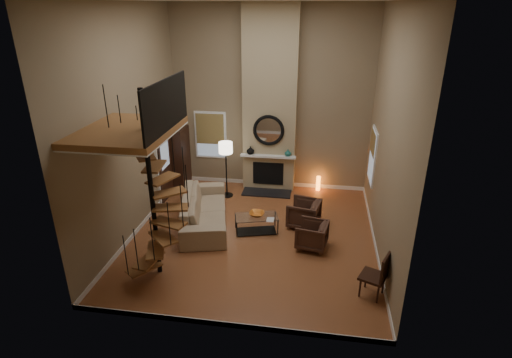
% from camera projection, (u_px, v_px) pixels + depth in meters
% --- Properties ---
extents(ground, '(6.00, 6.50, 0.01)m').
position_uv_depth(ground, '(254.00, 236.00, 10.43)').
color(ground, '#AE6538').
rests_on(ground, ground).
extents(back_wall, '(6.00, 0.02, 5.50)m').
position_uv_depth(back_wall, '(271.00, 101.00, 12.30)').
color(back_wall, '#8C795A').
rests_on(back_wall, ground).
extents(front_wall, '(6.00, 0.02, 5.50)m').
position_uv_depth(front_wall, '(220.00, 190.00, 6.39)').
color(front_wall, '#8C795A').
rests_on(front_wall, ground).
extents(left_wall, '(0.02, 6.50, 5.50)m').
position_uv_depth(left_wall, '(129.00, 126.00, 9.77)').
color(left_wall, '#8C795A').
rests_on(left_wall, ground).
extents(right_wall, '(0.02, 6.50, 5.50)m').
position_uv_depth(right_wall, '(389.00, 137.00, 8.92)').
color(right_wall, '#8C795A').
rests_on(right_wall, ground).
extents(ceiling, '(6.00, 6.50, 0.01)m').
position_uv_depth(ceiling, '(253.00, 0.00, 8.27)').
color(ceiling, silver).
rests_on(ceiling, back_wall).
extents(baseboard_back, '(6.00, 0.02, 0.12)m').
position_uv_depth(baseboard_back, '(269.00, 183.00, 13.34)').
color(baseboard_back, white).
rests_on(baseboard_back, ground).
extents(baseboard_front, '(6.00, 0.02, 0.12)m').
position_uv_depth(baseboard_front, '(225.00, 324.00, 7.46)').
color(baseboard_front, white).
rests_on(baseboard_front, ground).
extents(baseboard_left, '(0.02, 6.50, 0.12)m').
position_uv_depth(baseboard_left, '(142.00, 225.00, 10.82)').
color(baseboard_left, white).
rests_on(baseboard_left, ground).
extents(baseboard_right, '(0.02, 6.50, 0.12)m').
position_uv_depth(baseboard_right, '(375.00, 243.00, 9.98)').
color(baseboard_right, white).
rests_on(baseboard_right, ground).
extents(chimney_breast, '(1.60, 0.38, 5.50)m').
position_uv_depth(chimney_breast, '(270.00, 102.00, 12.12)').
color(chimney_breast, tan).
rests_on(chimney_breast, ground).
extents(hearth, '(1.50, 0.60, 0.04)m').
position_uv_depth(hearth, '(267.00, 193.00, 12.75)').
color(hearth, black).
rests_on(hearth, ground).
extents(firebox, '(0.95, 0.02, 0.72)m').
position_uv_depth(firebox, '(268.00, 173.00, 12.81)').
color(firebox, black).
rests_on(firebox, chimney_breast).
extents(mantel, '(1.70, 0.18, 0.06)m').
position_uv_depth(mantel, '(268.00, 156.00, 12.50)').
color(mantel, white).
rests_on(mantel, chimney_breast).
extents(mirror_frame, '(0.94, 0.10, 0.94)m').
position_uv_depth(mirror_frame, '(269.00, 130.00, 12.24)').
color(mirror_frame, black).
rests_on(mirror_frame, chimney_breast).
extents(mirror_disc, '(0.80, 0.01, 0.80)m').
position_uv_depth(mirror_disc, '(269.00, 130.00, 12.25)').
color(mirror_disc, white).
rests_on(mirror_disc, chimney_breast).
extents(vase_left, '(0.24, 0.24, 0.25)m').
position_uv_depth(vase_left, '(250.00, 150.00, 12.55)').
color(vase_left, black).
rests_on(vase_left, mantel).
extents(vase_right, '(0.20, 0.20, 0.21)m').
position_uv_depth(vase_right, '(288.00, 153.00, 12.40)').
color(vase_right, '#195A53').
rests_on(vase_right, mantel).
extents(window_back, '(1.02, 0.06, 1.52)m').
position_uv_depth(window_back, '(211.00, 134.00, 12.98)').
color(window_back, white).
rests_on(window_back, back_wall).
extents(window_right, '(0.06, 1.02, 1.52)m').
position_uv_depth(window_right, '(373.00, 155.00, 11.18)').
color(window_right, white).
rests_on(window_right, right_wall).
extents(entry_door, '(0.10, 1.05, 2.16)m').
position_uv_depth(entry_door, '(164.00, 165.00, 12.07)').
color(entry_door, white).
rests_on(entry_door, ground).
extents(loft, '(1.70, 2.20, 1.09)m').
position_uv_depth(loft, '(132.00, 129.00, 7.81)').
color(loft, '#976031').
rests_on(loft, left_wall).
extents(spiral_stair, '(1.47, 1.47, 4.06)m').
position_uv_depth(spiral_stair, '(153.00, 198.00, 8.35)').
color(spiral_stair, black).
rests_on(spiral_stair, ground).
extents(hutch, '(0.40, 0.85, 1.90)m').
position_uv_depth(hutch, '(180.00, 157.00, 13.02)').
color(hutch, black).
rests_on(hutch, ground).
extents(sofa, '(1.77, 3.05, 0.84)m').
position_uv_depth(sofa, '(204.00, 209.00, 10.91)').
color(sofa, tan).
rests_on(sofa, ground).
extents(armchair_near, '(0.94, 0.92, 0.73)m').
position_uv_depth(armchair_near, '(306.00, 214.00, 10.75)').
color(armchair_near, '#472B20').
rests_on(armchair_near, ground).
extents(armchair_far, '(0.82, 0.81, 0.65)m').
position_uv_depth(armchair_far, '(315.00, 235.00, 9.76)').
color(armchair_far, '#472B20').
rests_on(armchair_far, ground).
extents(coffee_table, '(1.19, 0.81, 0.43)m').
position_uv_depth(coffee_table, '(256.00, 222.00, 10.49)').
color(coffee_table, silver).
rests_on(coffee_table, ground).
extents(bowl, '(0.39, 0.39, 0.10)m').
position_uv_depth(bowl, '(257.00, 214.00, 10.45)').
color(bowl, orange).
rests_on(bowl, coffee_table).
extents(book, '(0.19, 0.25, 0.02)m').
position_uv_depth(book, '(269.00, 220.00, 10.23)').
color(book, gray).
rests_on(book, coffee_table).
extents(floor_lamp, '(0.41, 0.41, 1.71)m').
position_uv_depth(floor_lamp, '(226.00, 152.00, 12.06)').
color(floor_lamp, black).
rests_on(floor_lamp, ground).
extents(accent_lamp, '(0.13, 0.13, 0.46)m').
position_uv_depth(accent_lamp, '(318.00, 183.00, 12.85)').
color(accent_lamp, orange).
rests_on(accent_lamp, ground).
extents(side_chair, '(0.63, 0.63, 1.00)m').
position_uv_depth(side_chair, '(378.00, 274.00, 8.06)').
color(side_chair, black).
rests_on(side_chair, ground).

